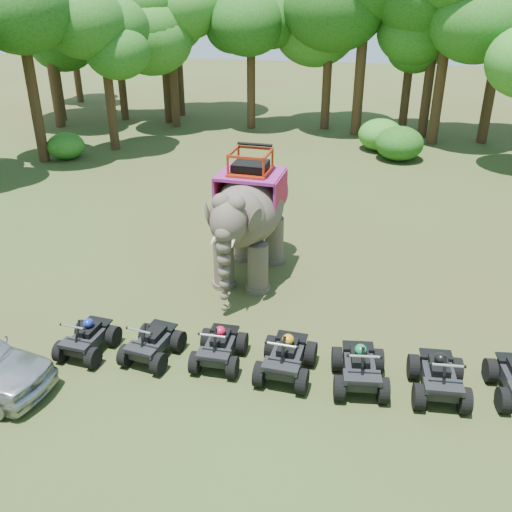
{
  "coord_description": "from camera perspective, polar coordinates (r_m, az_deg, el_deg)",
  "views": [
    {
      "loc": [
        2.79,
        -12.92,
        9.07
      ],
      "look_at": [
        0.0,
        1.2,
        1.9
      ],
      "focal_mm": 40.0,
      "sensor_mm": 36.0,
      "label": 1
    }
  ],
  "objects": [
    {
      "name": "tree_0",
      "position": [
        37.43,
        7.22,
        19.01
      ],
      "size": [
        6.06,
        6.06,
        8.66
      ],
      "primitive_type": null,
      "color": "#195114",
      "rests_on": "ground"
    },
    {
      "name": "atv_2",
      "position": [
        14.74,
        -3.71,
        -8.62
      ],
      "size": [
        1.21,
        1.65,
        1.21
      ],
      "primitive_type": null,
      "rotation": [
        0.0,
        0.0,
        -0.01
      ],
      "color": "black",
      "rests_on": "ground"
    },
    {
      "name": "atv_4",
      "position": [
        14.18,
        10.38,
        -10.45
      ],
      "size": [
        1.47,
        1.88,
        1.29
      ],
      "primitive_type": null,
      "rotation": [
        0.0,
        0.0,
        0.12
      ],
      "color": "black",
      "rests_on": "ground"
    },
    {
      "name": "tree_27",
      "position": [
        38.05,
        -8.34,
        18.75
      ],
      "size": [
        5.77,
        5.77,
        8.24
      ],
      "primitive_type": null,
      "color": "#195114",
      "rests_on": "ground"
    },
    {
      "name": "tree_1",
      "position": [
        37.65,
        15.02,
        17.57
      ],
      "size": [
        5.3,
        5.3,
        7.57
      ],
      "primitive_type": null,
      "color": "#195114",
      "rests_on": "ground"
    },
    {
      "name": "atv_3",
      "position": [
        14.3,
        3.05,
        -9.59
      ],
      "size": [
        1.42,
        1.87,
        1.32
      ],
      "primitive_type": null,
      "rotation": [
        0.0,
        0.0,
        -0.07
      ],
      "color": "black",
      "rests_on": "ground"
    },
    {
      "name": "tree_28",
      "position": [
        37.36,
        -0.5,
        18.35
      ],
      "size": [
        5.31,
        5.31,
        7.58
      ],
      "primitive_type": null,
      "color": "#195114",
      "rests_on": "ground"
    },
    {
      "name": "atv_1",
      "position": [
        15.12,
        -10.38,
        -8.08
      ],
      "size": [
        1.44,
        1.79,
        1.2
      ],
      "primitive_type": null,
      "rotation": [
        0.0,
        0.0,
        -0.17
      ],
      "color": "black",
      "rests_on": "ground"
    },
    {
      "name": "elephant",
      "position": [
        18.3,
        -0.62,
        4.21
      ],
      "size": [
        2.6,
        5.23,
        4.27
      ],
      "primitive_type": null,
      "rotation": [
        0.0,
        0.0,
        -0.07
      ],
      "color": "brown",
      "rests_on": "ground"
    },
    {
      "name": "tree_30",
      "position": [
        35.06,
        18.27,
        18.55
      ],
      "size": [
        6.97,
        6.97,
        9.96
      ],
      "primitive_type": null,
      "color": "#195114",
      "rests_on": "ground"
    },
    {
      "name": "atv_5",
      "position": [
        14.37,
        17.91,
        -10.92
      ],
      "size": [
        1.38,
        1.82,
        1.29
      ],
      "primitive_type": null,
      "rotation": [
        0.0,
        0.0,
        0.06
      ],
      "color": "black",
      "rests_on": "ground"
    },
    {
      "name": "tree_34",
      "position": [
        39.64,
        -20.1,
        19.67
      ],
      "size": [
        7.54,
        7.54,
        10.77
      ],
      "primitive_type": null,
      "color": "#195114",
      "rests_on": "ground"
    },
    {
      "name": "tree_29",
      "position": [
        39.27,
        -9.08,
        18.98
      ],
      "size": [
        5.81,
        5.81,
        8.3
      ],
      "primitive_type": null,
      "color": "#195114",
      "rests_on": "ground"
    },
    {
      "name": "ground",
      "position": [
        16.03,
        -0.84,
        -7.98
      ],
      "size": [
        110.0,
        110.0,
        0.0
      ],
      "primitive_type": "plane",
      "color": "#47381E",
      "rests_on": "ground"
    },
    {
      "name": "tree_31",
      "position": [
        40.81,
        -13.43,
        18.03
      ],
      "size": [
        4.96,
        4.96,
        7.09
      ],
      "primitive_type": null,
      "color": "#195114",
      "rests_on": "ground"
    },
    {
      "name": "tree_37",
      "position": [
        47.69,
        -17.72,
        18.74
      ],
      "size": [
        5.05,
        5.05,
        7.21
      ],
      "primitive_type": null,
      "color": "#195114",
      "rests_on": "ground"
    },
    {
      "name": "atv_0",
      "position": [
        15.71,
        -16.58,
        -7.46
      ],
      "size": [
        1.32,
        1.7,
        1.17
      ],
      "primitive_type": null,
      "rotation": [
        0.0,
        0.0,
        -0.11
      ],
      "color": "black",
      "rests_on": "ground"
    },
    {
      "name": "tree_32",
      "position": [
        36.1,
        10.57,
        20.04
      ],
      "size": [
        7.39,
        7.39,
        10.56
      ],
      "primitive_type": null,
      "color": "#195114",
      "rests_on": "ground"
    },
    {
      "name": "tree_26",
      "position": [
        33.4,
        -14.56,
        16.43
      ],
      "size": [
        5.18,
        5.18,
        7.4
      ],
      "primitive_type": null,
      "color": "#195114",
      "rests_on": "ground"
    },
    {
      "name": "tree_41",
      "position": [
        36.38,
        17.13,
        18.21
      ],
      "size": [
        6.33,
        6.33,
        9.04
      ],
      "primitive_type": null,
      "color": "#195114",
      "rests_on": "ground"
    },
    {
      "name": "tree_40",
      "position": [
        41.25,
        -7.93,
        20.84
      ],
      "size": [
        7.26,
        7.26,
        10.37
      ],
      "primitive_type": null,
      "color": "#195114",
      "rests_on": "ground"
    },
    {
      "name": "tree_2",
      "position": [
        36.26,
        22.93,
        18.07
      ],
      "size": [
        6.98,
        6.98,
        9.97
      ],
      "primitive_type": null,
      "color": "#195114",
      "rests_on": "ground"
    },
    {
      "name": "tree_25",
      "position": [
        32.14,
        -21.58,
        16.05
      ],
      "size": [
        5.9,
        5.9,
        8.44
      ],
      "primitive_type": null,
      "color": "#195114",
      "rests_on": "ground"
    },
    {
      "name": "tree_33",
      "position": [
        41.64,
        -19.49,
        17.78
      ],
      "size": [
        5.3,
        5.3,
        7.57
      ],
      "primitive_type": null,
      "color": "#195114",
      "rests_on": "ground"
    }
  ]
}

